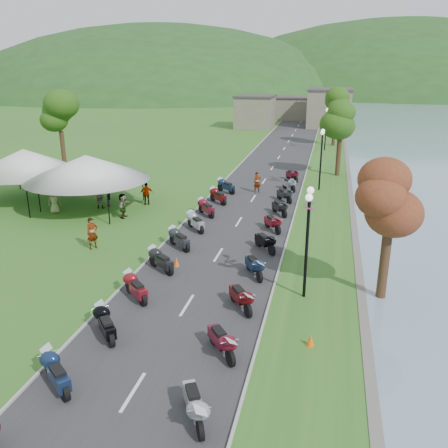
# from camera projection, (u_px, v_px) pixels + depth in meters

# --- Properties ---
(road) EXTENTS (7.00, 120.00, 0.02)m
(road) POSITION_uv_depth(u_px,v_px,m) (264.00, 181.00, 43.16)
(road) COLOR #323235
(road) RESTS_ON ground
(hills_backdrop) EXTENTS (360.00, 120.00, 76.00)m
(hills_backdrop) POSITION_uv_depth(u_px,v_px,m) (320.00, 90.00, 190.99)
(hills_backdrop) COLOR #285621
(hills_backdrop) RESTS_ON ground
(far_building) EXTENTS (18.00, 16.00, 5.00)m
(far_building) POSITION_uv_depth(u_px,v_px,m) (289.00, 109.00, 84.36)
(far_building) COLOR #766E5C
(far_building) RESTS_ON ground
(moto_row_left) EXTENTS (2.60, 40.91, 1.10)m
(moto_row_left) POSITION_uv_depth(u_px,v_px,m) (136.00, 288.00, 21.40)
(moto_row_left) COLOR #331411
(moto_row_left) RESTS_ON ground
(moto_row_right) EXTENTS (2.60, 37.42, 1.10)m
(moto_row_right) POSITION_uv_depth(u_px,v_px,m) (264.00, 242.00, 27.00)
(moto_row_right) COLOR #331411
(moto_row_right) RESTS_ON ground
(vendor_tent_main) EXTENTS (5.99, 5.99, 4.00)m
(vendor_tent_main) POSITION_uv_depth(u_px,v_px,m) (88.00, 182.00, 34.41)
(vendor_tent_main) COLOR silver
(vendor_tent_main) RESTS_ON ground
(vendor_tent_side) EXTENTS (5.52, 5.52, 4.00)m
(vendor_tent_side) POSITION_uv_depth(u_px,v_px,m) (26.00, 175.00, 36.78)
(vendor_tent_side) COLOR silver
(vendor_tent_side) RESTS_ON ground
(tree_lakeside) EXTENTS (2.56, 2.56, 7.12)m
(tree_lakeside) POSITION_uv_depth(u_px,v_px,m) (389.00, 223.00, 20.67)
(tree_lakeside) COLOR #305E16
(tree_lakeside) RESTS_ON ground
(pedestrian_a) EXTENTS (0.81, 0.84, 1.87)m
(pedestrian_a) POSITION_uv_depth(u_px,v_px,m) (94.00, 248.00, 27.51)
(pedestrian_a) COLOR slate
(pedestrian_a) RESTS_ON ground
(pedestrian_b) EXTENTS (0.78, 0.45, 1.56)m
(pedestrian_b) POSITION_uv_depth(u_px,v_px,m) (100.00, 208.00, 35.21)
(pedestrian_b) COLOR slate
(pedestrian_b) RESTS_ON ground
(pedestrian_c) EXTENTS (0.87, 1.13, 1.63)m
(pedestrian_c) POSITION_uv_depth(u_px,v_px,m) (108.00, 206.00, 35.60)
(pedestrian_c) COLOR slate
(pedestrian_c) RESTS_ON ground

